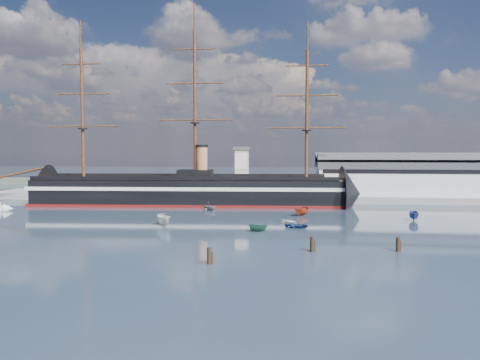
# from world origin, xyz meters

# --- Properties ---
(ground) EXTENTS (600.00, 600.00, 0.00)m
(ground) POSITION_xyz_m (0.00, 40.00, 0.00)
(ground) COLOR #1A2734
(ground) RESTS_ON ground
(quay) EXTENTS (180.00, 18.00, 2.00)m
(quay) POSITION_xyz_m (10.00, 76.00, 0.00)
(quay) COLOR slate
(quay) RESTS_ON ground
(warehouse) EXTENTS (63.00, 21.00, 11.60)m
(warehouse) POSITION_xyz_m (58.00, 80.00, 7.98)
(warehouse) COLOR #B7BABC
(warehouse) RESTS_ON ground
(quay_tower) EXTENTS (5.00, 5.00, 15.00)m
(quay_tower) POSITION_xyz_m (3.00, 73.00, 9.75)
(quay_tower) COLOR silver
(quay_tower) RESTS_ON ground
(warship) EXTENTS (113.36, 21.79, 53.94)m
(warship) POSITION_xyz_m (-12.95, 60.00, 4.04)
(warship) COLOR black
(warship) RESTS_ON ground
(motorboat_a) EXTENTS (8.23, 5.79, 3.10)m
(motorboat_a) POSITION_xyz_m (-7.86, 21.61, 0.00)
(motorboat_a) COLOR beige
(motorboat_a) RESTS_ON ground
(motorboat_b) EXTENTS (1.99, 3.27, 1.42)m
(motorboat_b) POSITION_xyz_m (19.89, 22.78, 0.00)
(motorboat_b) COLOR navy
(motorboat_b) RESTS_ON ground
(motorboat_c) EXTENTS (6.27, 5.17, 2.42)m
(motorboat_c) POSITION_xyz_m (21.23, 41.01, 0.00)
(motorboat_c) COLOR maroon
(motorboat_c) RESTS_ON ground
(motorboat_d) EXTENTS (6.07, 7.22, 2.46)m
(motorboat_d) POSITION_xyz_m (-2.97, 48.00, 0.00)
(motorboat_d) COLOR slate
(motorboat_d) RESTS_ON ground
(motorboat_e) EXTENTS (2.57, 2.73, 1.25)m
(motorboat_e) POSITION_xyz_m (18.51, 28.35, 0.00)
(motorboat_e) COLOR silver
(motorboat_e) RESTS_ON ground
(motorboat_f) EXTENTS (6.82, 3.68, 2.59)m
(motorboat_f) POSITION_xyz_m (46.43, 35.72, 0.00)
(motorboat_f) COLOR navy
(motorboat_f) RESTS_ON ground
(motorboat_g) EXTENTS (3.25, 4.98, 1.87)m
(motorboat_g) POSITION_xyz_m (12.30, 17.39, 0.00)
(motorboat_g) COLOR #286247
(motorboat_g) RESTS_ON ground
(piling_near_mid) EXTENTS (0.64, 0.64, 3.07)m
(piling_near_mid) POSITION_xyz_m (7.36, -9.27, 0.00)
(piling_near_mid) COLOR black
(piling_near_mid) RESTS_ON ground
(piling_near_right) EXTENTS (0.64, 0.64, 3.15)m
(piling_near_right) POSITION_xyz_m (22.10, 0.41, 0.00)
(piling_near_right) COLOR black
(piling_near_right) RESTS_ON ground
(piling_far_right) EXTENTS (0.64, 0.64, 2.99)m
(piling_far_right) POSITION_xyz_m (35.63, 2.16, 0.00)
(piling_far_right) COLOR black
(piling_far_right) RESTS_ON ground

